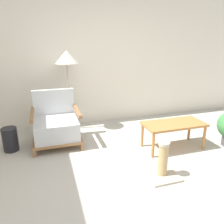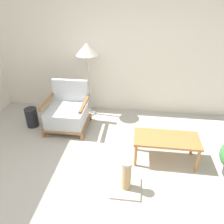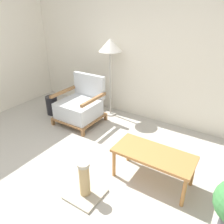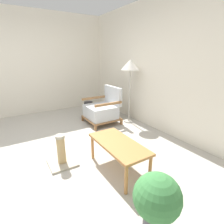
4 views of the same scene
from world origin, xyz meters
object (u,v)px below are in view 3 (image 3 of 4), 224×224
armchair (80,106)px  vase (52,105)px  floor_lamp (110,49)px  scratching_post (85,185)px  coffee_table (153,156)px

armchair → vase: (-0.71, -0.04, -0.13)m
floor_lamp → scratching_post: (0.90, -1.93, -1.14)m
coffee_table → vase: size_ratio=2.59×
coffee_table → vase: coffee_table is taller
armchair → floor_lamp: 1.17m
coffee_table → vase: 2.56m
vase → coffee_table: bearing=-15.1°
coffee_table → vase: bearing=164.9°
coffee_table → vase: (-2.46, 0.67, -0.18)m
armchair → scratching_post: bearing=-48.4°
armchair → floor_lamp: floor_lamp is taller
scratching_post → armchair: bearing=131.6°
floor_lamp → vase: 1.62m
floor_lamp → vase: (-1.01, -0.62, -1.11)m
floor_lamp → scratching_post: size_ratio=3.13×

